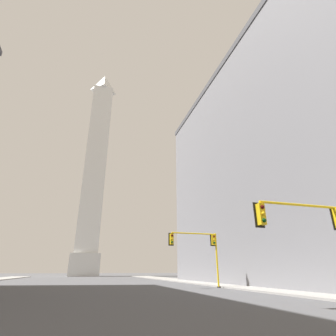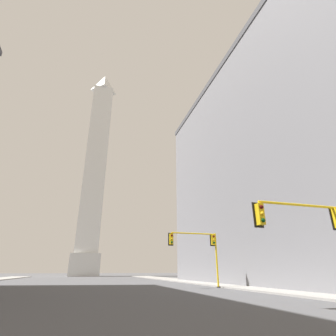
{
  "view_description": "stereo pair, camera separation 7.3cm",
  "coord_description": "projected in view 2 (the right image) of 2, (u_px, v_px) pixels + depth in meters",
  "views": [
    {
      "loc": [
        0.21,
        -1.57,
        1.67
      ],
      "look_at": [
        14.99,
        48.11,
        22.01
      ],
      "focal_mm": 28.0,
      "sensor_mm": 36.0,
      "label": 1
    },
    {
      "loc": [
        0.28,
        -1.59,
        1.67
      ],
      "look_at": [
        14.99,
        48.11,
        22.01
      ],
      "focal_mm": 28.0,
      "sensor_mm": 36.0,
      "label": 2
    }
  ],
  "objects": [
    {
      "name": "sidewalk_right",
      "position": [
        214.0,
        284.0,
        34.0
      ],
      "size": [
        5.0,
        107.8,
        0.15
      ],
      "primitive_type": "cube",
      "color": "gray",
      "rests_on": "ground_plane"
    },
    {
      "name": "building_right",
      "position": [
        298.0,
        168.0,
        38.3
      ],
      "size": [
        23.48,
        43.2,
        31.32
      ],
      "color": "slate",
      "rests_on": "ground_plane"
    },
    {
      "name": "obelisk",
      "position": [
        95.0,
        166.0,
        94.43
      ],
      "size": [
        9.09,
        9.09,
        77.17
      ],
      "color": "silver",
      "rests_on": "ground_plane"
    },
    {
      "name": "traffic_light_near_right",
      "position": [
        315.0,
        226.0,
        14.27
      ],
      "size": [
        5.89,
        0.51,
        5.15
      ],
      "color": "yellow",
      "rests_on": "ground_plane"
    },
    {
      "name": "traffic_light_mid_right",
      "position": [
        200.0,
        245.0,
        28.41
      ],
      "size": [
        5.64,
        0.5,
        5.55
      ],
      "color": "yellow",
      "rests_on": "ground_plane"
    }
  ]
}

